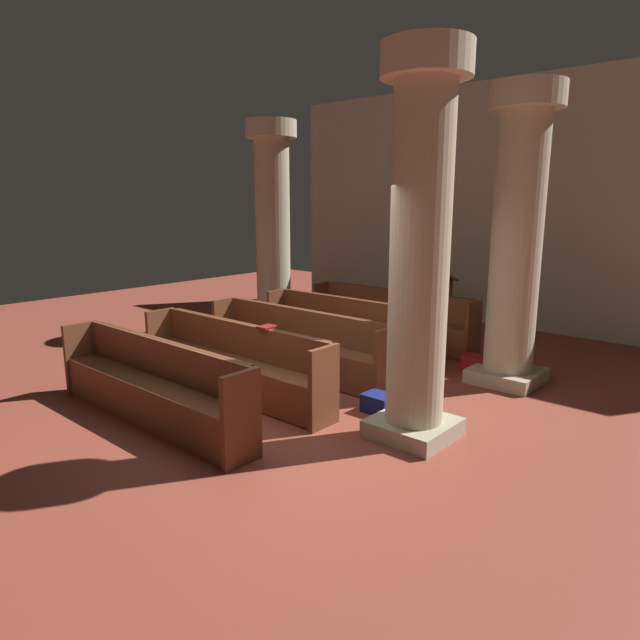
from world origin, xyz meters
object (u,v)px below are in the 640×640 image
Objects in this scene: pillar_aisle_rear at (420,246)px; kneeler_box_red at (477,364)px; pew_row_1 at (348,327)px; pew_row_2 at (296,340)px; kneeler_box_navy at (379,403)px; pillar_far_side at (273,224)px; lectern at (441,308)px; hymn_book at (267,327)px; pew_row_3 at (232,358)px; pew_row_0 at (390,315)px; pillar_aisle_side at (517,235)px; pew_row_4 at (151,380)px.

kneeler_box_red is (-0.49, 2.44, -1.82)m from pillar_aisle_rear.
pew_row_1 and pew_row_2 have the same top height.
kneeler_box_navy is at bearing 154.31° from pillar_aisle_rear.
pillar_far_side reaches higher than pew_row_2.
pew_row_2 is 0.82× the size of pillar_aisle_rear.
hymn_book is at bearing -87.65° from lectern.
lectern reaches higher than pew_row_3.
pew_row_2 is at bearing 166.40° from kneeler_box_navy.
pew_row_3 is 9.08× the size of kneeler_box_navy.
pillar_aisle_side is (2.33, -0.68, 1.46)m from pew_row_0.
lectern reaches higher than hymn_book.
pillar_aisle_rear reaches higher than pew_row_4.
kneeler_box_navy is at bearing 47.87° from pew_row_4.
pew_row_0 is 0.82× the size of pillar_far_side.
pew_row_1 is at bearing -90.00° from pew_row_0.
lectern is at bearing 34.75° from pillar_far_side.
lectern is at bearing 87.03° from pew_row_3.
hymn_book reaches higher than pew_row_3.
pew_row_0 is 1.13m from pew_row_1.
pew_row_1 is (0.00, -1.13, 0.00)m from pew_row_0.
pew_row_0 is 2.75m from pillar_far_side.
pew_row_3 reaches higher than kneeler_box_red.
pew_row_0 is at bearing 163.77° from pillar_aisle_side.
pillar_aisle_rear is at bearing -51.99° from pew_row_0.
hymn_book is at bearing -45.17° from pillar_far_side.
hymn_book is (-1.91, -2.53, -1.04)m from pillar_aisle_side.
kneeler_box_navy is at bearing -108.12° from pillar_aisle_side.
pillar_far_side is (-2.28, -0.48, 1.46)m from pew_row_0.
pillar_far_side is at bearing 119.42° from pew_row_4.
pillar_aisle_side reaches higher than lectern.
pillar_aisle_rear is (2.33, 0.41, 1.46)m from pew_row_3.
pillar_aisle_rear is at bearing -38.45° from pew_row_1.
lectern is at bearing 84.25° from pew_row_1.
pillar_aisle_side is at bearing 90.00° from pillar_aisle_rear.
pillar_far_side reaches higher than pew_row_0.
hymn_book is 1.58m from kneeler_box_navy.
pew_row_0 is 8.13× the size of kneeler_box_red.
pillar_aisle_side is at bearing 52.96° from hymn_book.
pew_row_2 is 0.82× the size of pillar_far_side.
pew_row_4 is 8.13× the size of kneeler_box_red.
hymn_book reaches higher than pew_row_2.
kneeler_box_navy is at bearing 23.35° from pew_row_3.
pew_row_2 is (0.00, -2.26, 0.00)m from pew_row_0.
pew_row_1 is 2.31m from kneeler_box_navy.
lectern is (0.24, 5.80, -0.02)m from pew_row_4.
pew_row_0 is 1.29m from lectern.
pew_row_0 and pew_row_4 have the same top height.
pew_row_1 reaches higher than kneeler_box_navy.
pillar_aisle_side is at bearing -14.91° from kneeler_box_red.
lectern is (0.24, 1.27, -0.02)m from pew_row_0.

